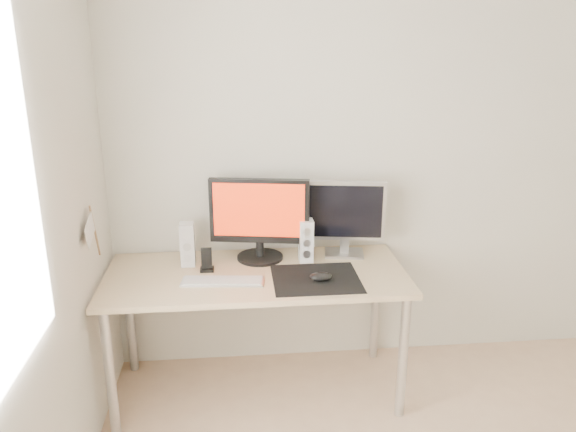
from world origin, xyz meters
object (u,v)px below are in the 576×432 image
phone_dock (207,264)px  mouse (321,277)px  speaker_left (188,244)px  speaker_right (306,241)px  main_monitor (259,216)px  desk (256,286)px  second_monitor (345,215)px  keyboard (223,281)px

phone_dock → mouse: bearing=-18.4°
speaker_left → speaker_right: same height
phone_dock → speaker_right: bearing=9.2°
speaker_right → phone_dock: bearing=-170.8°
mouse → speaker_right: size_ratio=0.50×
main_monitor → desk: bearing=-99.3°
mouse → main_monitor: main_monitor is taller
phone_dock → desk: bearing=-11.3°
second_monitor → keyboard: 0.80m
main_monitor → keyboard: size_ratio=1.28×
main_monitor → phone_dock: (-0.29, -0.14, -0.21)m
mouse → phone_dock: phone_dock is taller
speaker_left → speaker_right: bearing=-0.4°
speaker_left → speaker_right: (0.65, -0.00, 0.00)m
desk → speaker_left: speaker_left is taller
speaker_left → speaker_right: size_ratio=1.00×
mouse → speaker_right: bearing=98.1°
main_monitor → phone_dock: size_ratio=4.24×
main_monitor → second_monitor: main_monitor is taller
speaker_right → mouse: bearing=-81.9°
main_monitor → mouse: bearing=-48.3°
desk → second_monitor: size_ratio=3.55×
desk → speaker_right: size_ratio=6.67×
mouse → main_monitor: bearing=131.7°
main_monitor → second_monitor: (0.49, 0.02, -0.01)m
phone_dock → keyboard: bearing=-62.1°
main_monitor → keyboard: (-0.21, -0.30, -0.25)m
speaker_right → phone_dock: (-0.55, -0.09, -0.08)m
keyboard → second_monitor: bearing=24.8°
speaker_right → keyboard: 0.54m
mouse → speaker_left: speaker_left is taller
desk → speaker_right: (0.29, 0.14, 0.20)m
desk → main_monitor: bearing=80.7°
keyboard → phone_dock: phone_dock is taller
desk → keyboard: 0.22m
desk → speaker_left: (-0.37, 0.15, 0.20)m
second_monitor → speaker_left: 0.89m
mouse → speaker_left: bearing=157.3°
second_monitor → keyboard: second_monitor is taller
second_monitor → phone_dock: size_ratio=3.48×
speaker_left → phone_dock: speaker_left is taller
second_monitor → main_monitor: bearing=-177.4°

